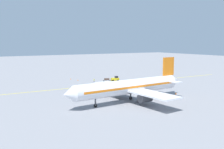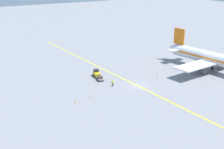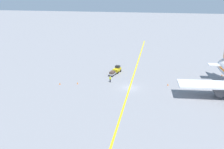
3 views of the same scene
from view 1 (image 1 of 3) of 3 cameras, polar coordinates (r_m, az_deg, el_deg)
ground_plane at (r=88.60m, az=-4.01°, el=-2.49°), size 400.00×400.00×0.00m
apron_yellow_centreline at (r=88.60m, az=-4.01°, el=-2.49°), size 0.95×120.00×0.01m
airplane_at_gate at (r=65.00m, az=3.92°, el=-2.73°), size 28.31×35.54×10.60m
baggage_tug_white at (r=98.49m, az=0.71°, el=-0.96°), size 2.38×3.29×2.11m
baggage_cart_trailing at (r=97.63m, az=-1.15°, el=-1.12°), size 2.02×2.87×1.24m
ground_crew_worker at (r=94.65m, az=-3.92°, el=-1.31°), size 0.53×0.35×1.68m
traffic_cone_near_nose at (r=100.82m, az=-7.43°, el=-1.19°), size 0.32×0.32×0.55m
traffic_cone_mid_apron at (r=76.57m, az=13.75°, el=-4.01°), size 0.32×0.32×0.55m
traffic_cone_by_wingtip at (r=82.00m, az=0.98°, el=-3.07°), size 0.32×0.32×0.55m
traffic_cone_far_edge at (r=104.37m, az=-8.99°, el=-0.93°), size 0.32×0.32×0.55m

